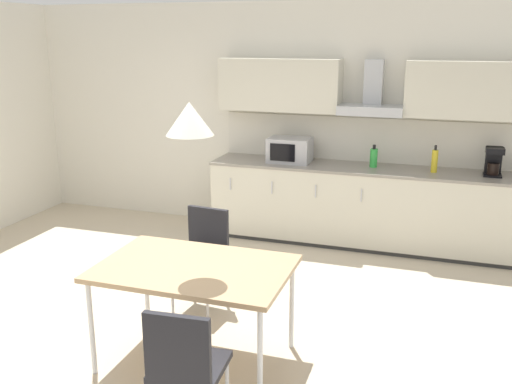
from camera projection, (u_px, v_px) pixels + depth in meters
The scene contains 13 objects.
ground_plane at pixel (176, 327), 4.69m from camera, with size 9.33×8.15×0.02m, color beige.
wall_back at pixel (273, 118), 6.86m from camera, with size 7.47×0.10×2.68m, color silver.
kitchen_counter at pixel (365, 206), 6.41m from camera, with size 3.50×0.65×0.90m.
backsplash_tile at pixel (371, 140), 6.49m from camera, with size 3.48×0.02×0.50m, color silver.
upper_wall_cabinets at pixel (372, 88), 6.19m from camera, with size 3.48×0.40×0.59m.
microwave at pixel (290, 150), 6.51m from camera, with size 0.48×0.35×0.28m.
coffee_maker at pixel (494, 161), 5.88m from camera, with size 0.18×0.19×0.30m.
bottle_green at pixel (374, 158), 6.27m from camera, with size 0.08×0.08×0.25m.
bottle_yellow at pixel (435, 161), 6.03m from camera, with size 0.07×0.07×0.29m.
dining_table at pixel (194, 272), 4.02m from camera, with size 1.35×0.89×0.74m.
chair_near_right at pixel (185, 361), 3.21m from camera, with size 0.43×0.43×0.87m.
chair_far_left at pixel (203, 248), 4.91m from camera, with size 0.44×0.44×0.87m.
pendant_lamp at pixel (190, 119), 3.73m from camera, with size 0.32×0.32×0.22m, color silver.
Camera 1 is at (1.96, -3.80, 2.31)m, focal length 40.00 mm.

